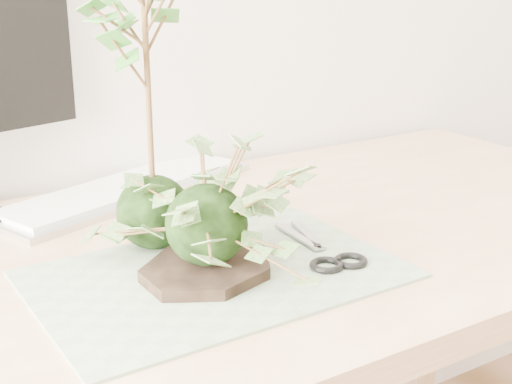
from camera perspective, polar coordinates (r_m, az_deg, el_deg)
desk at (r=1.03m, az=-3.92°, el=-8.89°), size 1.60×0.70×0.74m
cutting_mat at (r=0.90m, az=-3.15°, el=-6.58°), size 0.45×0.31×0.00m
stone_dish at (r=0.89m, az=-3.89°, el=-6.13°), size 0.23×0.23×0.01m
ivy_kokedama at (r=0.86m, az=-4.05°, el=0.36°), size 0.35×0.35×0.20m
maple_kokedama at (r=0.93m, az=-8.87°, el=12.93°), size 0.25×0.25×0.43m
keyboard at (r=1.22m, az=-10.29°, el=0.24°), size 0.50×0.30×0.02m
scissors at (r=0.94m, az=6.15°, el=-5.10°), size 0.09×0.18×0.01m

